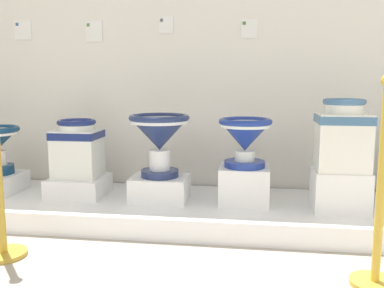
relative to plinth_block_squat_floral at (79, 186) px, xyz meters
The scene contains 15 objects.
display_platform 0.90m from the plinth_block_squat_floral, ahead, with size 3.62×0.83×0.14m, color white.
plinth_block_squat_floral is the anchor object (origin of this frame).
antique_toilet_squat_floral 0.28m from the plinth_block_squat_floral, 135.00° to the right, with size 0.32×0.27×0.41m.
plinth_block_leftmost 0.60m from the plinth_block_squat_floral, ahead, with size 0.38×0.30×0.16m, color white.
antique_toilet_leftmost 0.72m from the plinth_block_squat_floral, ahead, with size 0.40×0.40×0.42m.
plinth_block_pale_glazed 1.17m from the plinth_block_squat_floral, ahead, with size 0.32×0.29×0.25m, color white.
antique_toilet_pale_glazed 1.23m from the plinth_block_squat_floral, ahead, with size 0.35×0.35×0.32m.
plinth_block_central_ornate 1.77m from the plinth_block_squat_floral, ahead, with size 0.33×0.30×0.25m, color white.
antique_toilet_central_ornate 1.81m from the plinth_block_squat_floral, ahead, with size 0.32×0.29×0.44m.
info_placard_first 1.33m from the plinth_block_squat_floral, 145.96° to the left, with size 0.14×0.01×0.15m.
info_placard_second 1.18m from the plinth_block_squat_floral, 90.14° to the left, with size 0.13×0.01×0.16m.
info_placard_third 1.34m from the plinth_block_squat_floral, 34.94° to the left, with size 0.11×0.01×0.12m.
info_placard_fourth 1.66m from the plinth_block_squat_floral, 18.49° to the left, with size 0.11×0.01×0.13m.
stanchion_post_near_left 0.78m from the plinth_block_squat_floral, 98.36° to the right, with size 0.24×0.24×1.00m.
stanchion_post_near_right 1.98m from the plinth_block_squat_floral, 24.81° to the right, with size 0.23×0.23×0.98m.
Camera 1 is at (2.50, -0.39, 0.96)m, focal length 39.85 mm.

